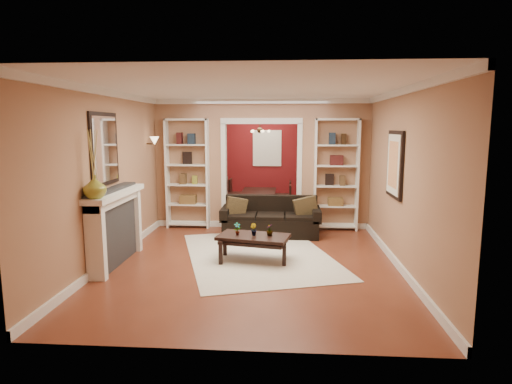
# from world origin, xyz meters

# --- Properties ---
(floor) EXTENTS (8.00, 8.00, 0.00)m
(floor) POSITION_xyz_m (0.00, 0.00, 0.00)
(floor) COLOR brown
(floor) RESTS_ON ground
(ceiling) EXTENTS (8.00, 8.00, 0.00)m
(ceiling) POSITION_xyz_m (0.00, 0.00, 2.70)
(ceiling) COLOR white
(ceiling) RESTS_ON ground
(wall_back) EXTENTS (8.00, 0.00, 8.00)m
(wall_back) POSITION_xyz_m (0.00, 4.00, 1.35)
(wall_back) COLOR #A57557
(wall_back) RESTS_ON ground
(wall_front) EXTENTS (8.00, 0.00, 8.00)m
(wall_front) POSITION_xyz_m (0.00, -4.00, 1.35)
(wall_front) COLOR #A57557
(wall_front) RESTS_ON ground
(wall_left) EXTENTS (0.00, 8.00, 8.00)m
(wall_left) POSITION_xyz_m (-2.25, 0.00, 1.35)
(wall_left) COLOR #A57557
(wall_left) RESTS_ON ground
(wall_right) EXTENTS (0.00, 8.00, 8.00)m
(wall_right) POSITION_xyz_m (2.25, 0.00, 1.35)
(wall_right) COLOR #A57557
(wall_right) RESTS_ON ground
(partition_wall) EXTENTS (4.50, 0.15, 2.70)m
(partition_wall) POSITION_xyz_m (0.00, 1.20, 1.35)
(partition_wall) COLOR #A57557
(partition_wall) RESTS_ON floor
(red_back_panel) EXTENTS (4.44, 0.04, 2.64)m
(red_back_panel) POSITION_xyz_m (0.00, 3.97, 1.32)
(red_back_panel) COLOR maroon
(red_back_panel) RESTS_ON floor
(dining_window) EXTENTS (0.78, 0.03, 0.98)m
(dining_window) POSITION_xyz_m (0.00, 3.93, 1.55)
(dining_window) COLOR #8CA5CC
(dining_window) RESTS_ON wall_back
(area_rug) EXTENTS (3.08, 3.68, 0.01)m
(area_rug) POSITION_xyz_m (0.07, -0.89, 0.01)
(area_rug) COLOR beige
(area_rug) RESTS_ON floor
(sofa) EXTENTS (1.94, 0.84, 0.76)m
(sofa) POSITION_xyz_m (0.23, 0.45, 0.38)
(sofa) COLOR black
(sofa) RESTS_ON floor
(pillow_left) EXTENTS (0.42, 0.25, 0.40)m
(pillow_left) POSITION_xyz_m (-0.46, 0.43, 0.57)
(pillow_left) COLOR #503F22
(pillow_left) RESTS_ON sofa
(pillow_right) EXTENTS (0.46, 0.21, 0.44)m
(pillow_right) POSITION_xyz_m (0.91, 0.43, 0.59)
(pillow_right) COLOR #503F22
(pillow_right) RESTS_ON sofa
(coffee_table) EXTENTS (1.21, 0.82, 0.42)m
(coffee_table) POSITION_xyz_m (0.01, -1.20, 0.21)
(coffee_table) COLOR black
(coffee_table) RESTS_ON floor
(plant_left) EXTENTS (0.13, 0.11, 0.20)m
(plant_left) POSITION_xyz_m (-0.25, -1.20, 0.52)
(plant_left) COLOR #336626
(plant_left) RESTS_ON coffee_table
(plant_center) EXTENTS (0.13, 0.13, 0.19)m
(plant_center) POSITION_xyz_m (0.01, -1.20, 0.52)
(plant_center) COLOR #336626
(plant_center) RESTS_ON coffee_table
(plant_right) EXTENTS (0.12, 0.12, 0.19)m
(plant_right) POSITION_xyz_m (0.27, -1.20, 0.51)
(plant_right) COLOR #336626
(plant_right) RESTS_ON coffee_table
(bookshelf_left) EXTENTS (0.90, 0.30, 2.30)m
(bookshelf_left) POSITION_xyz_m (-1.55, 1.03, 1.15)
(bookshelf_left) COLOR white
(bookshelf_left) RESTS_ON floor
(bookshelf_right) EXTENTS (0.90, 0.30, 2.30)m
(bookshelf_right) POSITION_xyz_m (1.55, 1.03, 1.15)
(bookshelf_right) COLOR white
(bookshelf_right) RESTS_ON floor
(fireplace) EXTENTS (0.32, 1.70, 1.16)m
(fireplace) POSITION_xyz_m (-2.09, -1.50, 0.58)
(fireplace) COLOR white
(fireplace) RESTS_ON floor
(vase) EXTENTS (0.37, 0.37, 0.32)m
(vase) POSITION_xyz_m (-2.09, -2.20, 1.32)
(vase) COLOR olive
(vase) RESTS_ON fireplace
(mirror) EXTENTS (0.03, 0.95, 1.10)m
(mirror) POSITION_xyz_m (-2.23, -1.50, 1.80)
(mirror) COLOR silver
(mirror) RESTS_ON wall_left
(wall_sconce) EXTENTS (0.18, 0.18, 0.22)m
(wall_sconce) POSITION_xyz_m (-2.15, 0.55, 1.83)
(wall_sconce) COLOR #FFE0A5
(wall_sconce) RESTS_ON wall_left
(framed_art) EXTENTS (0.04, 0.85, 1.05)m
(framed_art) POSITION_xyz_m (2.21, -1.00, 1.55)
(framed_art) COLOR black
(framed_art) RESTS_ON wall_right
(dining_table) EXTENTS (1.52, 0.85, 0.53)m
(dining_table) POSITION_xyz_m (-0.13, 2.72, 0.27)
(dining_table) COLOR black
(dining_table) RESTS_ON floor
(dining_chair_nw) EXTENTS (0.56, 0.56, 0.95)m
(dining_chair_nw) POSITION_xyz_m (-0.68, 2.42, 0.48)
(dining_chair_nw) COLOR black
(dining_chair_nw) RESTS_ON floor
(dining_chair_ne) EXTENTS (0.38, 0.38, 0.77)m
(dining_chair_ne) POSITION_xyz_m (0.42, 2.42, 0.38)
(dining_chair_ne) COLOR black
(dining_chair_ne) RESTS_ON floor
(dining_chair_sw) EXTENTS (0.44, 0.44, 0.83)m
(dining_chair_sw) POSITION_xyz_m (-0.68, 3.02, 0.42)
(dining_chair_sw) COLOR black
(dining_chair_sw) RESTS_ON floor
(dining_chair_se) EXTENTS (0.51, 0.51, 0.78)m
(dining_chair_se) POSITION_xyz_m (0.42, 3.02, 0.39)
(dining_chair_se) COLOR black
(dining_chair_se) RESTS_ON floor
(chandelier) EXTENTS (0.50, 0.50, 0.30)m
(chandelier) POSITION_xyz_m (0.00, 2.70, 2.02)
(chandelier) COLOR #39291A
(chandelier) RESTS_ON ceiling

